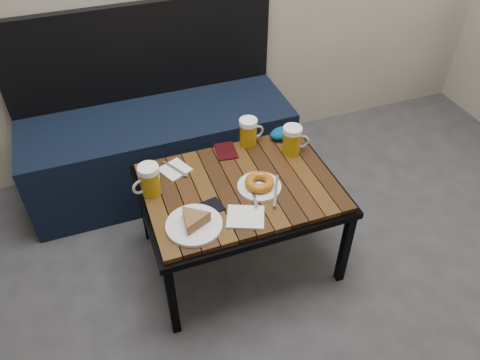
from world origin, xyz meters
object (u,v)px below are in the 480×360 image
object	(u,v)px
beer_mug_left	(149,180)
beer_mug_right	(292,140)
beer_mug_centre	(249,132)
passport_burgundy	(226,151)
bench	(159,141)
passport_navy	(208,208)
cafe_table	(240,193)
plate_pie	(194,222)
plate_bagel	(259,184)
knit_pouch	(282,133)

from	to	relation	value
beer_mug_left	beer_mug_right	world-z (taller)	beer_mug_left
beer_mug_centre	passport_burgundy	distance (m)	0.14
bench	beer_mug_right	world-z (taller)	bench
passport_navy	passport_burgundy	size ratio (longest dim) A/B	0.91
cafe_table	plate_pie	world-z (taller)	plate_pie
beer_mug_right	plate_bagel	distance (m)	0.29
beer_mug_left	plate_pie	size ratio (longest dim) A/B	0.63
beer_mug_left	knit_pouch	world-z (taller)	beer_mug_left
bench	plate_pie	distance (m)	0.89
cafe_table	passport_navy	world-z (taller)	passport_navy
cafe_table	knit_pouch	bearing A→B (deg)	38.99
plate_bagel	knit_pouch	bearing A→B (deg)	51.26
beer_mug_left	plate_bagel	size ratio (longest dim) A/B	0.59
passport_burgundy	knit_pouch	xyz separation A→B (m)	(0.29, 0.01, 0.02)
plate_bagel	knit_pouch	size ratio (longest dim) A/B	1.87
plate_pie	passport_burgundy	size ratio (longest dim) A/B	1.74
knit_pouch	beer_mug_left	bearing A→B (deg)	-166.26
beer_mug_centre	plate_bagel	world-z (taller)	beer_mug_centre
beer_mug_centre	plate_bagel	size ratio (longest dim) A/B	0.57
plate_pie	passport_burgundy	xyz separation A→B (m)	(0.27, 0.40, -0.02)
beer_mug_centre	passport_burgundy	bearing A→B (deg)	-175.12
beer_mug_centre	plate_pie	world-z (taller)	beer_mug_centre
plate_pie	passport_navy	xyz separation A→B (m)	(0.08, 0.07, -0.02)
beer_mug_left	knit_pouch	xyz separation A→B (m)	(0.67, 0.16, -0.04)
beer_mug_left	beer_mug_right	distance (m)	0.66
beer_mug_left	knit_pouch	distance (m)	0.69
bench	knit_pouch	world-z (taller)	bench
beer_mug_right	passport_navy	distance (m)	0.52
beer_mug_right	knit_pouch	bearing A→B (deg)	101.68
passport_navy	knit_pouch	xyz separation A→B (m)	(0.47, 0.33, 0.02)
bench	passport_burgundy	bearing A→B (deg)	-62.76
beer_mug_left	plate_pie	bearing A→B (deg)	97.23
passport_burgundy	bench	bearing A→B (deg)	123.49
beer_mug_centre	plate_pie	size ratio (longest dim) A/B	0.61
beer_mug_left	beer_mug_right	bearing A→B (deg)	166.44
knit_pouch	cafe_table	bearing A→B (deg)	-141.01
passport_navy	passport_burgundy	world-z (taller)	same
plate_pie	plate_bagel	xyz separation A→B (m)	(0.32, 0.12, -0.00)
plate_pie	plate_bagel	distance (m)	0.34
beer_mug_centre	beer_mug_right	world-z (taller)	beer_mug_right
beer_mug_centre	beer_mug_left	bearing A→B (deg)	-166.30
plate_bagel	passport_navy	distance (m)	0.24
beer_mug_right	plate_pie	world-z (taller)	beer_mug_right
passport_burgundy	beer_mug_left	bearing A→B (deg)	-151.61
cafe_table	passport_burgundy	bearing A→B (deg)	85.62
plate_bagel	knit_pouch	distance (m)	0.37
cafe_table	beer_mug_left	distance (m)	0.39
beer_mug_centre	passport_navy	bearing A→B (deg)	-137.08
beer_mug_right	passport_navy	size ratio (longest dim) A/B	1.18
passport_navy	knit_pouch	distance (m)	0.58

